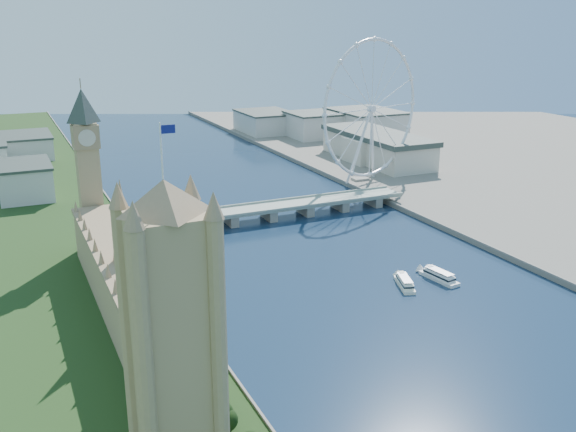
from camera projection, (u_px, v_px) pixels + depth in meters
victoria_tower at (172, 323)px, 192.84m from camera, size 28.16×28.16×112.00m
parliament_range at (128, 289)px, 306.16m from camera, size 24.00×200.00×70.00m
big_ben at (86, 150)px, 385.85m from camera, size 20.02×20.02×110.00m
westminster_bridge at (269, 210)px, 473.52m from camera, size 220.00×22.00×9.50m
london_eye at (372, 109)px, 551.16m from camera, size 113.60×39.12×124.30m
county_hall at (376, 163)px, 658.03m from camera, size 54.00×144.00×35.00m
city_skyline at (210, 136)px, 712.08m from camera, size 505.00×280.00×32.00m
tour_boat_near at (404, 286)px, 355.58m from camera, size 15.42×27.67×5.92m
tour_boat_far at (439, 280)px, 364.13m from camera, size 11.02×29.55×6.36m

